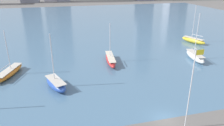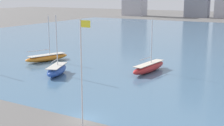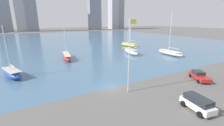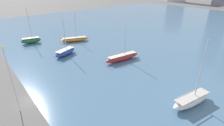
{
  "view_description": "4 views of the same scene",
  "coord_description": "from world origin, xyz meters",
  "px_view_note": "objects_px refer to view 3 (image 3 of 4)",
  "views": [
    {
      "loc": [
        -14.84,
        -24.84,
        20.27
      ],
      "look_at": [
        -5.23,
        12.2,
        5.03
      ],
      "focal_mm": 35.0,
      "sensor_mm": 36.0,
      "label": 1
    },
    {
      "loc": [
        19.9,
        -27.79,
        14.21
      ],
      "look_at": [
        -3.23,
        12.36,
        4.01
      ],
      "focal_mm": 50.0,
      "sensor_mm": 36.0,
      "label": 2
    },
    {
      "loc": [
        -11.61,
        -21.48,
        11.54
      ],
      "look_at": [
        5.09,
        9.18,
        1.63
      ],
      "focal_mm": 24.0,
      "sensor_mm": 36.0,
      "label": 3
    },
    {
      "loc": [
        29.59,
        -5.41,
        19.92
      ],
      "look_at": [
        -0.34,
        19.38,
        1.54
      ],
      "focal_mm": 28.0,
      "sensor_mm": 36.0,
      "label": 4
    }
  ],
  "objects_px": {
    "sailboat_red": "(67,56)",
    "parked_suv_white": "(198,103)",
    "sailboat_white": "(131,51)",
    "sailboat_cream": "(170,53)",
    "parked_pickup_red": "(199,76)",
    "sailboat_blue": "(12,73)",
    "sailboat_yellow": "(129,45)",
    "flag_pole": "(129,54)"
  },
  "relations": [
    {
      "from": "sailboat_cream",
      "to": "parked_pickup_red",
      "type": "xyz_separation_m",
      "value": [
        -12.93,
        -18.48,
        -0.03
      ]
    },
    {
      "from": "sailboat_white",
      "to": "sailboat_cream",
      "type": "height_order",
      "value": "sailboat_cream"
    },
    {
      "from": "parked_pickup_red",
      "to": "parked_suv_white",
      "type": "xyz_separation_m",
      "value": [
        -10.66,
        -6.43,
        0.22
      ]
    },
    {
      "from": "sailboat_red",
      "to": "parked_suv_white",
      "type": "bearing_deg",
      "value": -69.28
    },
    {
      "from": "sailboat_cream",
      "to": "sailboat_blue",
      "type": "xyz_separation_m",
      "value": [
        -46.2,
        0.98,
        0.09
      ]
    },
    {
      "from": "sailboat_red",
      "to": "sailboat_cream",
      "type": "bearing_deg",
      "value": -12.45
    },
    {
      "from": "parked_suv_white",
      "to": "flag_pole",
      "type": "bearing_deg",
      "value": 128.03
    },
    {
      "from": "sailboat_blue",
      "to": "sailboat_cream",
      "type": "bearing_deg",
      "value": -21.81
    },
    {
      "from": "sailboat_blue",
      "to": "parked_suv_white",
      "type": "bearing_deg",
      "value": -69.46
    },
    {
      "from": "flag_pole",
      "to": "sailboat_white",
      "type": "relative_size",
      "value": 1.0
    },
    {
      "from": "parked_pickup_red",
      "to": "sailboat_blue",
      "type": "bearing_deg",
      "value": 179.12
    },
    {
      "from": "flag_pole",
      "to": "sailboat_cream",
      "type": "bearing_deg",
      "value": 29.29
    },
    {
      "from": "sailboat_white",
      "to": "parked_pickup_red",
      "type": "distance_m",
      "value": 26.29
    },
    {
      "from": "flag_pole",
      "to": "sailboat_cream",
      "type": "relative_size",
      "value": 0.82
    },
    {
      "from": "sailboat_yellow",
      "to": "sailboat_cream",
      "type": "relative_size",
      "value": 0.82
    },
    {
      "from": "sailboat_cream",
      "to": "sailboat_red",
      "type": "height_order",
      "value": "sailboat_cream"
    },
    {
      "from": "sailboat_cream",
      "to": "parked_pickup_red",
      "type": "height_order",
      "value": "sailboat_cream"
    },
    {
      "from": "parked_suv_white",
      "to": "sailboat_white",
      "type": "bearing_deg",
      "value": 78.08
    },
    {
      "from": "sailboat_blue",
      "to": "parked_pickup_red",
      "type": "bearing_deg",
      "value": -50.91
    },
    {
      "from": "sailboat_white",
      "to": "parked_pickup_red",
      "type": "height_order",
      "value": "sailboat_white"
    },
    {
      "from": "sailboat_cream",
      "to": "parked_pickup_red",
      "type": "relative_size",
      "value": 2.68
    },
    {
      "from": "flag_pole",
      "to": "sailboat_yellow",
      "type": "distance_m",
      "value": 46.09
    },
    {
      "from": "sailboat_yellow",
      "to": "sailboat_red",
      "type": "xyz_separation_m",
      "value": [
        -30.41,
        -10.23,
        -0.02
      ]
    },
    {
      "from": "flag_pole",
      "to": "sailboat_cream",
      "type": "height_order",
      "value": "sailboat_cream"
    },
    {
      "from": "flag_pole",
      "to": "sailboat_blue",
      "type": "xyz_separation_m",
      "value": [
        -17.7,
        16.97,
        -5.48
      ]
    },
    {
      "from": "sailboat_yellow",
      "to": "parked_pickup_red",
      "type": "xyz_separation_m",
      "value": [
        -10.64,
        -40.0,
        -0.1
      ]
    },
    {
      "from": "sailboat_yellow",
      "to": "parked_suv_white",
      "type": "height_order",
      "value": "sailboat_yellow"
    },
    {
      "from": "sailboat_red",
      "to": "parked_suv_white",
      "type": "height_order",
      "value": "sailboat_red"
    },
    {
      "from": "sailboat_red",
      "to": "parked_suv_white",
      "type": "xyz_separation_m",
      "value": [
        9.1,
        -36.2,
        0.14
      ]
    },
    {
      "from": "sailboat_cream",
      "to": "parked_pickup_red",
      "type": "bearing_deg",
      "value": -126.16
    },
    {
      "from": "sailboat_cream",
      "to": "sailboat_blue",
      "type": "distance_m",
      "value": 46.21
    },
    {
      "from": "sailboat_yellow",
      "to": "sailboat_blue",
      "type": "xyz_separation_m",
      "value": [
        -43.92,
        -20.54,
        0.02
      ]
    },
    {
      "from": "sailboat_cream",
      "to": "parked_suv_white",
      "type": "distance_m",
      "value": 34.3
    },
    {
      "from": "sailboat_white",
      "to": "parked_pickup_red",
      "type": "bearing_deg",
      "value": -85.64
    },
    {
      "from": "sailboat_yellow",
      "to": "sailboat_white",
      "type": "height_order",
      "value": "sailboat_yellow"
    },
    {
      "from": "sailboat_cream",
      "to": "sailboat_blue",
      "type": "bearing_deg",
      "value": 177.6
    },
    {
      "from": "sailboat_white",
      "to": "parked_suv_white",
      "type": "bearing_deg",
      "value": -102.5
    },
    {
      "from": "sailboat_white",
      "to": "sailboat_red",
      "type": "bearing_deg",
      "value": 179.35
    },
    {
      "from": "sailboat_blue",
      "to": "sailboat_white",
      "type": "bearing_deg",
      "value": -9.73
    },
    {
      "from": "sailboat_white",
      "to": "sailboat_cream",
      "type": "xyz_separation_m",
      "value": [
        10.97,
        -7.74,
        -0.14
      ]
    },
    {
      "from": "parked_suv_white",
      "to": "sailboat_blue",
      "type": "bearing_deg",
      "value": 140.35
    },
    {
      "from": "sailboat_red",
      "to": "parked_pickup_red",
      "type": "height_order",
      "value": "sailboat_red"
    }
  ]
}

